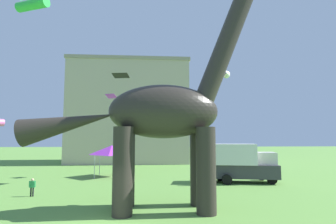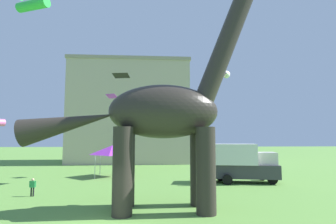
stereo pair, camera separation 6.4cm
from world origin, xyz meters
name	(u,v)px [view 1 (the left image)]	position (x,y,z in m)	size (l,w,h in m)	color
dinosaur_sculpture	(163,112)	(2.79, 3.51, 5.05)	(13.37, 2.83, 13.98)	#2D2823
parked_box_truck	(241,163)	(9.91, 11.97, 1.65)	(5.92, 3.24, 3.20)	#38383D
person_far_spectator	(32,185)	(-5.25, 7.48, 0.68)	(0.42, 0.19, 1.13)	black
person_watching_child	(197,174)	(5.93, 10.83, 0.90)	(0.55, 0.24, 1.48)	#2D3347
festival_canopy_tent	(112,150)	(-1.43, 16.27, 2.54)	(3.15, 3.15, 3.00)	#B2B2B7
kite_high_right	(215,74)	(5.86, 4.43, 7.35)	(1.44, 1.59, 0.45)	pink
kite_far_left	(29,3)	(-8.06, 12.10, 15.07)	(3.14, 3.10, 0.90)	green
kite_trailing	(121,76)	(-0.35, 12.85, 9.12)	(1.53, 1.24, 0.24)	black
kite_near_low	(111,96)	(-1.63, 16.55, 7.88)	(1.28, 1.14, 0.35)	purple
background_building_block	(130,113)	(-0.85, 33.89, 7.86)	(18.19, 11.39, 15.69)	#B7A893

